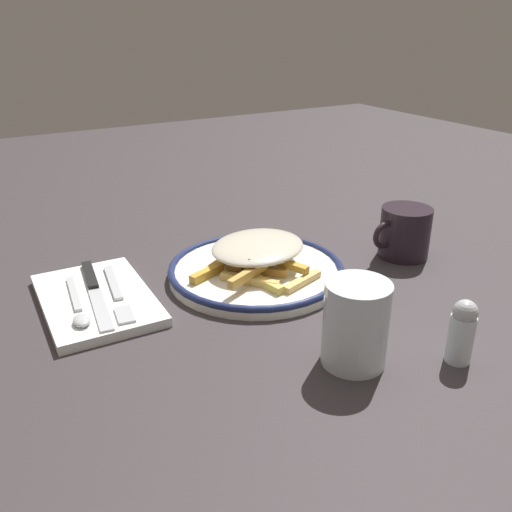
# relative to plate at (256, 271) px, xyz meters

# --- Properties ---
(ground_plane) EXTENTS (2.60, 2.60, 0.00)m
(ground_plane) POSITION_rel_plate_xyz_m (0.00, 0.00, -0.01)
(ground_plane) COLOR #362F32
(plate) EXTENTS (0.27, 0.27, 0.02)m
(plate) POSITION_rel_plate_xyz_m (0.00, 0.00, 0.00)
(plate) COLOR white
(plate) RESTS_ON ground_plane
(fries_heap) EXTENTS (0.21, 0.21, 0.04)m
(fries_heap) POSITION_rel_plate_xyz_m (-0.00, -0.00, 0.03)
(fries_heap) COLOR gold
(fries_heap) RESTS_ON plate
(napkin) EXTENTS (0.15, 0.22, 0.01)m
(napkin) POSITION_rel_plate_xyz_m (0.24, -0.04, -0.00)
(napkin) COLOR white
(napkin) RESTS_ON ground_plane
(fork) EXTENTS (0.04, 0.18, 0.00)m
(fork) POSITION_rel_plate_xyz_m (0.21, -0.03, 0.00)
(fork) COLOR silver
(fork) RESTS_ON napkin
(knife) EXTENTS (0.04, 0.21, 0.01)m
(knife) POSITION_rel_plate_xyz_m (0.23, -0.06, 0.01)
(knife) COLOR black
(knife) RESTS_ON napkin
(spoon) EXTENTS (0.03, 0.15, 0.01)m
(spoon) POSITION_rel_plate_xyz_m (0.27, -0.00, 0.01)
(spoon) COLOR silver
(spoon) RESTS_ON napkin
(water_glass) EXTENTS (0.08, 0.08, 0.10)m
(water_glass) POSITION_rel_plate_xyz_m (0.02, 0.25, 0.04)
(water_glass) COLOR silver
(water_glass) RESTS_ON ground_plane
(coffee_mug) EXTENTS (0.11, 0.08, 0.08)m
(coffee_mug) POSITION_rel_plate_xyz_m (-0.25, 0.05, 0.03)
(coffee_mug) COLOR black
(coffee_mug) RESTS_ON ground_plane
(salt_shaker) EXTENTS (0.03, 0.03, 0.08)m
(salt_shaker) POSITION_rel_plate_xyz_m (-0.09, 0.31, 0.03)
(salt_shaker) COLOR silver
(salt_shaker) RESTS_ON ground_plane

